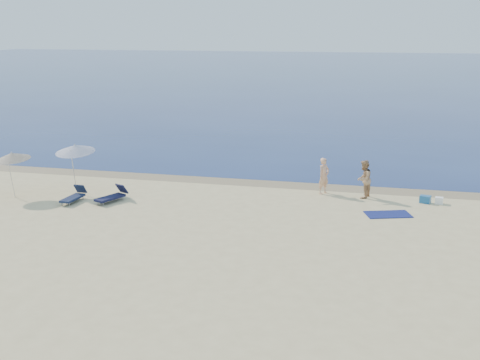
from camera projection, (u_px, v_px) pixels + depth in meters
name	position (u px, v px, depth m)	size (l,w,h in m)	color
sea	(356.00, 72.00, 107.32)	(240.00, 160.00, 0.01)	#0D1E53
wet_sand_strip	(284.00, 184.00, 31.35)	(240.00, 1.60, 0.00)	#847254
person_left	(324.00, 176.00, 29.44)	(0.65, 0.43, 1.79)	#E3A47F
person_right	(364.00, 179.00, 28.72)	(0.90, 0.70, 1.84)	tan
beach_towel	(388.00, 214.00, 26.34)	(1.94, 1.08, 0.03)	#101854
white_bag	(439.00, 201.00, 27.93)	(0.36, 0.31, 0.31)	white
blue_cooler	(425.00, 199.00, 28.07)	(0.49, 0.35, 0.35)	#1B5A94
umbrella_near	(75.00, 149.00, 29.51)	(2.00, 2.03, 2.51)	silver
umbrella_far	(12.00, 156.00, 28.67)	(2.23, 2.25, 2.29)	silver
lounger_left	(74.00, 196.00, 28.22)	(0.64, 1.65, 0.71)	#151F3C
lounger_right	(112.00, 196.00, 28.24)	(1.18, 1.76, 0.74)	#131535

